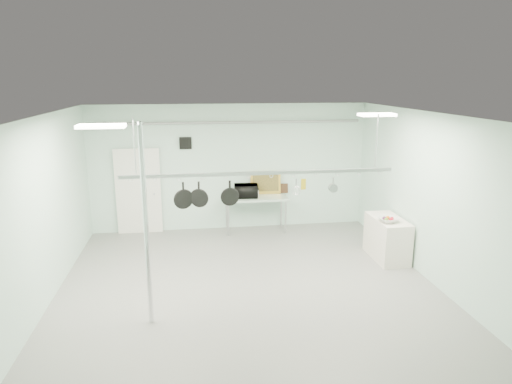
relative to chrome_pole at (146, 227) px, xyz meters
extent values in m
plane|color=gray|center=(1.70, 0.60, -1.60)|extent=(8.00, 8.00, 0.00)
cube|color=silver|center=(1.70, 0.60, 1.59)|extent=(7.00, 8.00, 0.02)
cube|color=silver|center=(1.70, 4.59, 0.00)|extent=(7.00, 0.02, 3.20)
cube|color=silver|center=(5.19, 0.60, 0.00)|extent=(0.02, 8.00, 3.20)
cube|color=silver|center=(-0.60, 4.54, -0.55)|extent=(1.10, 0.10, 2.20)
cube|color=black|center=(0.60, 4.57, 0.65)|extent=(0.30, 0.04, 0.30)
cylinder|color=gray|center=(1.70, 4.50, 1.15)|extent=(6.60, 0.07, 0.07)
cylinder|color=silver|center=(0.00, 0.00, 0.00)|extent=(0.08, 0.08, 3.20)
cube|color=#A1BEAA|center=(2.30, 4.20, -0.72)|extent=(1.60, 0.70, 0.05)
cylinder|color=#B7B7BC|center=(1.58, 3.92, -1.17)|extent=(0.04, 0.04, 0.86)
cylinder|color=#B7B7BC|center=(1.58, 4.48, -1.17)|extent=(0.04, 0.04, 0.86)
cylinder|color=#B7B7BC|center=(3.02, 3.92, -1.17)|extent=(0.04, 0.04, 0.86)
cylinder|color=#B7B7BC|center=(3.02, 4.48, -1.17)|extent=(0.04, 0.04, 0.86)
cube|color=silver|center=(4.85, 2.00, -1.15)|extent=(0.60, 1.20, 0.90)
cube|color=#B7B7BC|center=(1.90, 0.90, 0.60)|extent=(4.80, 0.06, 0.06)
cylinder|color=#B7B7BC|center=(-0.20, 0.90, 1.10)|extent=(0.02, 0.02, 0.94)
cylinder|color=#B7B7BC|center=(4.00, 0.90, 1.10)|extent=(0.02, 0.02, 0.94)
cube|color=white|center=(-0.50, -0.20, 1.56)|extent=(0.65, 0.30, 0.05)
cube|color=white|center=(4.10, 1.20, 1.56)|extent=(0.65, 0.30, 0.05)
imported|color=black|center=(2.06, 4.21, -0.53)|extent=(0.62, 0.44, 0.32)
cylinder|color=white|center=(2.30, 4.20, -0.60)|extent=(0.19, 0.19, 0.18)
cube|color=gold|center=(2.60, 4.50, -0.41)|extent=(0.79, 0.17, 0.58)
cube|color=#352112|center=(3.04, 4.50, -0.57)|extent=(0.30, 0.09, 0.25)
imported|color=silver|center=(4.73, 1.77, -0.65)|extent=(0.47, 0.47, 0.10)
camera|label=1|loc=(0.70, -6.79, 2.20)|focal=32.00mm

